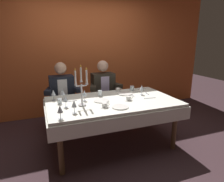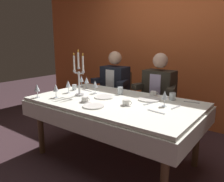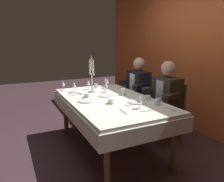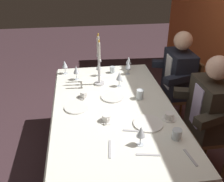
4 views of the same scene
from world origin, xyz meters
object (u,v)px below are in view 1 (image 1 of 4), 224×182
water_tumbler_1 (100,93)px  coffee_cup_2 (105,105)px  seated_diner_1 (103,87)px  dining_table (112,108)px  seated_diner_0 (62,90)px  dinner_plate_1 (101,101)px  wine_glass_0 (74,104)px  dinner_plate_0 (120,107)px  wine_glass_5 (53,93)px  water_tumbler_0 (60,101)px  wine_glass_3 (60,109)px  coffee_cup_0 (129,99)px  coffee_cup_1 (118,90)px  wine_glass_2 (65,99)px  water_tumbler_2 (132,88)px  dinner_plate_2 (125,94)px  wine_glass_4 (84,93)px  wine_glass_6 (142,88)px  wine_glass_1 (63,93)px  candelabra (82,90)px

water_tumbler_1 → coffee_cup_2: (-0.10, -0.54, -0.02)m
water_tumbler_1 → seated_diner_1: (0.25, 0.61, -0.05)m
dining_table → seated_diner_0: 1.10m
dinner_plate_1 → seated_diner_0: size_ratio=0.19×
wine_glass_0 → dinner_plate_1: bearing=36.7°
dinner_plate_0 → wine_glass_5: bearing=141.1°
wine_glass_0 → water_tumbler_0: wine_glass_0 is taller
dining_table → water_tumbler_1: (-0.11, 0.28, 0.17)m
wine_glass_0 → wine_glass_3: same height
dinner_plate_1 → coffee_cup_0: (0.39, -0.11, 0.02)m
wine_glass_3 → coffee_cup_1: 1.40m
wine_glass_2 → water_tumbler_2: 1.31m
dinner_plate_0 → wine_glass_0: bearing=178.7°
dinner_plate_2 → seated_diner_0: size_ratio=0.20×
wine_glass_0 → seated_diner_1: seated_diner_1 is taller
wine_glass_4 → wine_glass_5: (-0.43, 0.19, 0.00)m
wine_glass_3 → wine_glass_2: bearing=73.7°
seated_diner_0 → wine_glass_5: bearing=-107.7°
dinner_plate_2 → wine_glass_2: size_ratio=1.52×
dinner_plate_0 → wine_glass_2: size_ratio=1.39×
wine_glass_5 → seated_diner_1: size_ratio=0.13×
dinner_plate_0 → seated_diner_0: bearing=116.7°
wine_glass_2 → wine_glass_0: bearing=-75.2°
wine_glass_5 → water_tumbler_0: wine_glass_5 is taller
water_tumbler_0 → coffee_cup_2: size_ratio=0.57×
dinner_plate_1 → wine_glass_6: wine_glass_6 is taller
coffee_cup_1 → wine_glass_3: bearing=-140.3°
dinner_plate_2 → wine_glass_3: 1.33m
coffee_cup_2 → seated_diner_0: seated_diner_0 is taller
wine_glass_4 → seated_diner_0: 0.81m
wine_glass_4 → coffee_cup_2: 0.43m
coffee_cup_1 → water_tumbler_0: bearing=-161.7°
seated_diner_1 → coffee_cup_0: bearing=-85.1°
dinner_plate_0 → wine_glass_2: 0.73m
wine_glass_2 → coffee_cup_1: wine_glass_2 is taller
wine_glass_1 → wine_glass_2: same height
dinner_plate_1 → wine_glass_1: size_ratio=1.42×
dinner_plate_2 → wine_glass_3: (-1.12, -0.70, 0.11)m
wine_glass_6 → wine_glass_3: bearing=-157.2°
wine_glass_5 → coffee_cup_0: wine_glass_5 is taller
dinner_plate_2 → wine_glass_4: 0.73m
wine_glass_0 → coffee_cup_1: wine_glass_0 is taller
wine_glass_6 → water_tumbler_2: (-0.03, 0.29, -0.07)m
wine_glass_4 → water_tumbler_1: wine_glass_4 is taller
dinner_plate_0 → wine_glass_4: 0.60m
dinner_plate_0 → wine_glass_2: wine_glass_2 is taller
wine_glass_5 → water_tumbler_2: 1.35m
dining_table → candelabra: (-0.47, -0.08, 0.35)m
wine_glass_0 → coffee_cup_2: size_ratio=1.24×
wine_glass_0 → seated_diner_1: 1.44m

